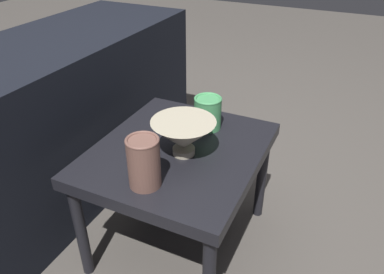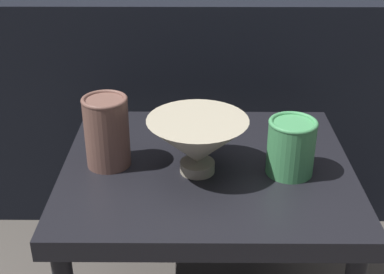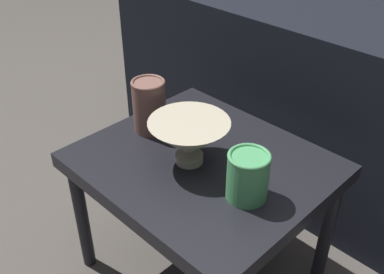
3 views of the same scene
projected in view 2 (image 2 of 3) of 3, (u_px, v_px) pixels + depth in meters
table at (207, 184)px, 1.11m from camera, size 0.58×0.51×0.40m
couch_backdrop at (203, 89)px, 1.66m from camera, size 1.57×0.50×0.64m
bowl at (198, 142)px, 1.03m from camera, size 0.20×0.20×0.11m
vase_textured_left at (106, 132)px, 1.05m from camera, size 0.09×0.09×0.15m
vase_colorful_right at (291, 146)px, 1.03m from camera, size 0.09×0.09×0.11m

